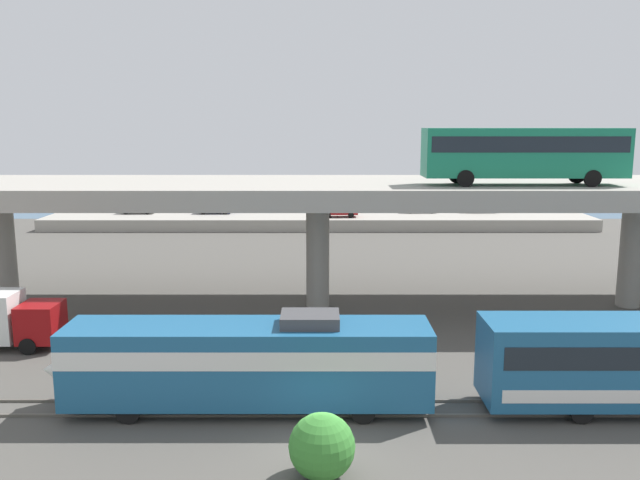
# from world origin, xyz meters

# --- Properties ---
(ground_plane) EXTENTS (260.00, 260.00, 0.00)m
(ground_plane) POSITION_xyz_m (0.00, 0.00, 0.00)
(ground_plane) COLOR #4C4944
(rail_strip_near) EXTENTS (110.00, 0.12, 0.12)m
(rail_strip_near) POSITION_xyz_m (0.00, 3.28, 0.06)
(rail_strip_near) COLOR #59544C
(rail_strip_near) RESTS_ON ground_plane
(rail_strip_far) EXTENTS (110.00, 0.12, 0.12)m
(rail_strip_far) POSITION_xyz_m (0.00, 4.72, 0.06)
(rail_strip_far) COLOR #59544C
(rail_strip_far) RESTS_ON ground_plane
(train_locomotive) EXTENTS (16.08, 3.04, 4.18)m
(train_locomotive) POSITION_xyz_m (-3.58, 4.00, 2.19)
(train_locomotive) COLOR #1E5984
(train_locomotive) RESTS_ON ground_plane
(highway_overpass) EXTENTS (96.00, 11.34, 8.17)m
(highway_overpass) POSITION_xyz_m (0.00, 20.00, 7.32)
(highway_overpass) COLOR #9E998E
(highway_overpass) RESTS_ON ground_plane
(transit_bus_on_overpass) EXTENTS (12.00, 2.68, 3.40)m
(transit_bus_on_overpass) POSITION_xyz_m (12.36, 17.76, 10.23)
(transit_bus_on_overpass) COLOR #197A56
(transit_bus_on_overpass) RESTS_ON highway_overpass
(pier_parking_lot) EXTENTS (62.47, 10.69, 1.33)m
(pier_parking_lot) POSITION_xyz_m (0.00, 55.00, 0.67)
(pier_parking_lot) COLOR #9E998E
(pier_parking_lot) RESTS_ON ground_plane
(parked_car_0) EXTENTS (4.05, 1.91, 1.50)m
(parked_car_0) POSITION_xyz_m (-21.25, 55.30, 2.10)
(parked_car_0) COLOR #B7B7BC
(parked_car_0) RESTS_ON pier_parking_lot
(parked_car_1) EXTENTS (4.14, 1.99, 1.50)m
(parked_car_1) POSITION_xyz_m (12.04, 56.20, 2.11)
(parked_car_1) COLOR silver
(parked_car_1) RESTS_ON pier_parking_lot
(parked_car_2) EXTENTS (4.04, 1.87, 1.50)m
(parked_car_2) POSITION_xyz_m (-12.27, 55.26, 2.10)
(parked_car_2) COLOR navy
(parked_car_2) RESTS_ON pier_parking_lot
(parked_car_3) EXTENTS (4.15, 1.90, 1.50)m
(parked_car_3) POSITION_xyz_m (2.38, 52.35, 2.11)
(parked_car_3) COLOR maroon
(parked_car_3) RESTS_ON pier_parking_lot
(parked_car_4) EXTENTS (4.19, 1.98, 1.50)m
(parked_car_4) POSITION_xyz_m (19.33, 56.44, 2.11)
(parked_car_4) COLOR black
(parked_car_4) RESTS_ON pier_parking_lot
(harbor_water) EXTENTS (140.00, 36.00, 0.01)m
(harbor_water) POSITION_xyz_m (0.00, 78.00, 0.00)
(harbor_water) COLOR #385B7A
(harbor_water) RESTS_ON ground_plane
(shrub_right) EXTENTS (2.27, 2.27, 2.27)m
(shrub_right) POSITION_xyz_m (0.21, -1.44, 1.13)
(shrub_right) COLOR #388331
(shrub_right) RESTS_ON ground_plane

